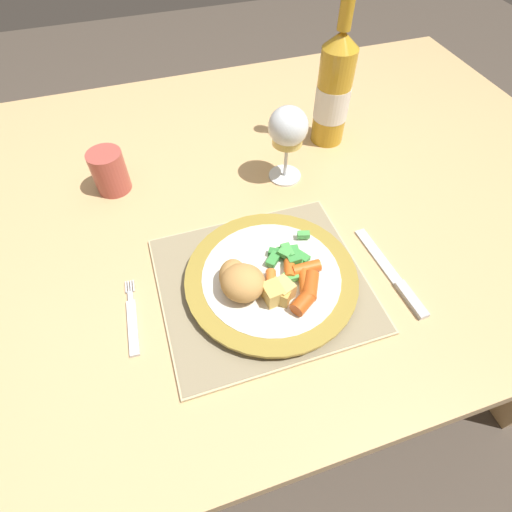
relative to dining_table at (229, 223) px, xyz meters
name	(u,v)px	position (x,y,z in m)	size (l,w,h in m)	color
ground_plane	(239,357)	(0.00, 0.00, -0.67)	(6.00, 6.00, 0.00)	#4C4238
dining_table	(229,223)	(0.00, 0.00, 0.00)	(1.56, 0.99, 0.74)	tan
placemat	(262,284)	(0.00, -0.22, 0.08)	(0.33, 0.29, 0.01)	#CCB789
dinner_plate	(271,278)	(0.01, -0.22, 0.09)	(0.27, 0.27, 0.02)	white
breaded_croquettes	(241,281)	(-0.04, -0.23, 0.12)	(0.09, 0.10, 0.05)	tan
green_beans_pile	(290,258)	(0.05, -0.21, 0.11)	(0.09, 0.09, 0.02)	#4CA84C
glazed_carrots	(301,283)	(0.05, -0.26, 0.11)	(0.10, 0.10, 0.02)	#CC5119
fork	(133,322)	(-0.21, -0.23, 0.08)	(0.02, 0.14, 0.01)	silver
table_knife	(395,278)	(0.21, -0.28, 0.08)	(0.03, 0.19, 0.01)	silver
wine_glass	(288,130)	(0.13, 0.02, 0.18)	(0.07, 0.07, 0.15)	silver
bottle	(334,90)	(0.26, 0.11, 0.19)	(0.07, 0.07, 0.31)	gold
roast_potatoes	(280,291)	(0.01, -0.27, 0.12)	(0.05, 0.05, 0.03)	#DBB256
drinking_cup	(109,171)	(-0.21, 0.09, 0.12)	(0.07, 0.07, 0.08)	#B24C42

